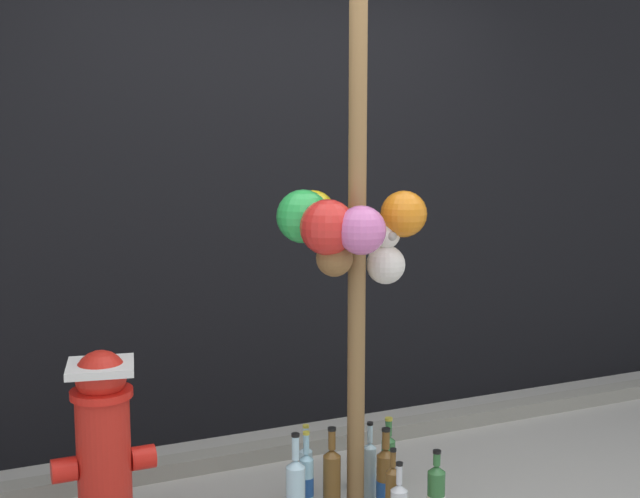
# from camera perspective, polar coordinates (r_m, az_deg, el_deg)

# --- Properties ---
(building_wall) EXTENTS (10.00, 0.20, 3.87)m
(building_wall) POSITION_cam_1_polar(r_m,az_deg,el_deg) (4.45, -2.97, 12.22)
(building_wall) COLOR black
(building_wall) RESTS_ON ground_plane
(curb_strip) EXTENTS (8.00, 0.12, 0.08)m
(curb_strip) POSITION_cam_1_polar(r_m,az_deg,el_deg) (4.29, -0.39, -13.45)
(curb_strip) COLOR gray
(curb_strip) RESTS_ON ground_plane
(memorial_post) EXTENTS (0.60, 0.51, 2.96)m
(memorial_post) POSITION_cam_1_polar(r_m,az_deg,el_deg) (3.26, 2.00, 6.53)
(memorial_post) COLOR olive
(memorial_post) RESTS_ON ground_plane
(fire_hydrant) EXTENTS (0.40, 0.30, 0.79)m
(fire_hydrant) POSITION_cam_1_polar(r_m,az_deg,el_deg) (3.38, -14.94, -13.04)
(fire_hydrant) COLOR red
(fire_hydrant) RESTS_ON ground_plane
(bottle_0) EXTENTS (0.06, 0.06, 0.40)m
(bottle_0) POSITION_cam_1_polar(r_m,az_deg,el_deg) (3.53, -0.96, -16.27)
(bottle_0) COLOR #93CCE0
(bottle_0) RESTS_ON ground_plane
(bottle_2) EXTENTS (0.08, 0.08, 0.43)m
(bottle_2) POSITION_cam_1_polar(r_m,az_deg,el_deg) (3.44, -1.71, -16.82)
(bottle_2) COLOR #B2DBEA
(bottle_2) RESTS_ON ground_plane
(bottle_3) EXTENTS (0.08, 0.08, 0.37)m
(bottle_3) POSITION_cam_1_polar(r_m,az_deg,el_deg) (3.64, 4.61, -15.83)
(bottle_3) COLOR brown
(bottle_3) RESTS_ON ground_plane
(bottle_4) EXTENTS (0.06, 0.06, 0.37)m
(bottle_4) POSITION_cam_1_polar(r_m,az_deg,el_deg) (3.70, 3.50, -15.25)
(bottle_4) COLOR #B2DBEA
(bottle_4) RESTS_ON ground_plane
(bottle_5) EXTENTS (0.06, 0.06, 0.35)m
(bottle_5) POSITION_cam_1_polar(r_m,az_deg,el_deg) (3.85, 2.42, -14.37)
(bottle_5) COLOR #B2DBEA
(bottle_5) RESTS_ON ground_plane
(bottle_6) EXTENTS (0.08, 0.08, 0.34)m
(bottle_6) POSITION_cam_1_polar(r_m,az_deg,el_deg) (3.52, 8.13, -16.89)
(bottle_6) COLOR #337038
(bottle_6) RESTS_ON ground_plane
(bottle_7) EXTENTS (0.06, 0.06, 0.34)m
(bottle_7) POSITION_cam_1_polar(r_m,az_deg,el_deg) (3.77, -0.99, -15.18)
(bottle_7) COLOR #B2DBEA
(bottle_7) RESTS_ON ground_plane
(bottle_8) EXTENTS (0.07, 0.07, 0.32)m
(bottle_8) POSITION_cam_1_polar(r_m,az_deg,el_deg) (3.90, 4.81, -14.41)
(bottle_8) COLOR #337038
(bottle_8) RESTS_ON ground_plane
(bottle_9) EXTENTS (0.07, 0.07, 0.41)m
(bottle_9) POSITION_cam_1_polar(r_m,az_deg,el_deg) (3.54, 0.83, -16.05)
(bottle_9) COLOR brown
(bottle_9) RESTS_ON ground_plane
(litter_1) EXTENTS (0.14, 0.14, 0.01)m
(litter_1) POSITION_cam_1_polar(r_m,az_deg,el_deg) (4.05, -21.48, -15.96)
(litter_1) COLOR #8C99B2
(litter_1) RESTS_ON ground_plane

